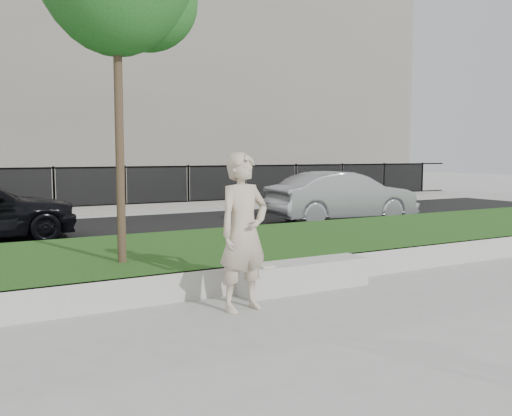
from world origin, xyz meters
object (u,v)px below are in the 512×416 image
book (267,266)px  car_silver (342,197)px  stone_bench (303,275)px  man (243,232)px

book → car_silver: bearing=41.0°
stone_bench → man: size_ratio=1.02×
man → book: man is taller
book → man: bearing=-148.4°
book → stone_bench: bearing=5.6°
man → car_silver: 9.62m
man → book: (0.60, 0.43, -0.57)m
man → car_silver: size_ratio=0.46×
stone_bench → car_silver: car_silver is taller
man → book: bearing=26.1°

